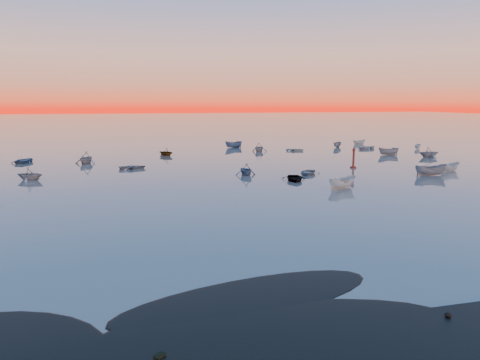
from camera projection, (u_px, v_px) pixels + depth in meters
name	position (u px, v px, depth m)	size (l,w,h in m)	color
ground	(156.00, 142.00, 120.31)	(600.00, 600.00, 0.00)	#70645D
mud_lobes	(327.00, 302.00, 24.11)	(140.00, 6.00, 0.07)	black
moored_fleet	(181.00, 166.00, 75.54)	(124.00, 58.00, 1.20)	beige
boat_near_center	(342.00, 188.00, 55.78)	(4.15, 1.76, 1.44)	beige
boat_near_right	(246.00, 175.00, 65.98)	(3.63, 1.63, 1.27)	#3C5674
channel_marker	(353.00, 159.00, 72.78)	(0.95, 0.95, 3.39)	#4F1710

